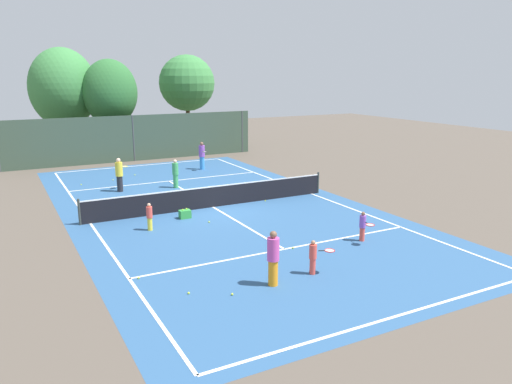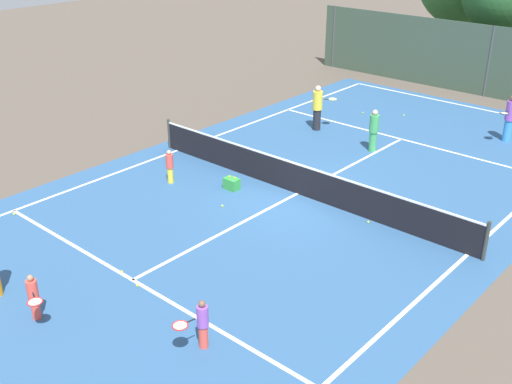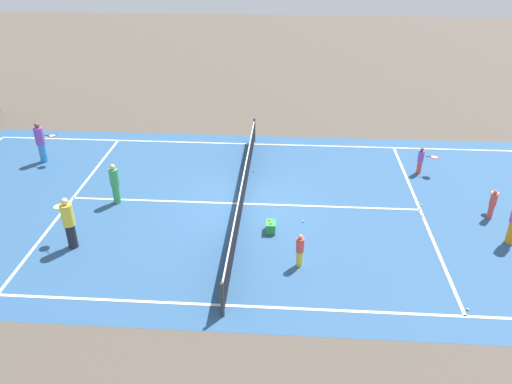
{
  "view_description": "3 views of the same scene",
  "coord_description": "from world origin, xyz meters",
  "px_view_note": "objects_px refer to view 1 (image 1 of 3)",
  "views": [
    {
      "loc": [
        -8.67,
        -20.55,
        6.09
      ],
      "look_at": [
        0.87,
        -2.63,
        1.19
      ],
      "focal_mm": 34.82,
      "sensor_mm": 36.0,
      "label": 1
    },
    {
      "loc": [
        10.4,
        -13.76,
        8.2
      ],
      "look_at": [
        0.43,
        -2.43,
        1.06
      ],
      "focal_mm": 43.33,
      "sensor_mm": 36.0,
      "label": 2
    },
    {
      "loc": [
        -15.89,
        -1.55,
        9.31
      ],
      "look_at": [
        -1.41,
        -0.57,
        1.3
      ],
      "focal_mm": 35.31,
      "sensor_mm": 36.0,
      "label": 3
    }
  ],
  "objects_px": {
    "player_1": "(314,256)",
    "tennis_ball_9": "(139,278)",
    "player_2": "(175,173)",
    "player_4": "(273,258)",
    "tennis_ball_4": "(209,222)",
    "tennis_ball_3": "(135,175)",
    "player_5": "(202,155)",
    "player_3": "(363,226)",
    "ball_crate": "(185,214)",
    "tennis_ball_7": "(232,294)",
    "player_0": "(119,174)",
    "tennis_ball_8": "(81,185)",
    "tennis_ball_6": "(293,248)",
    "tennis_ball_0": "(113,180)",
    "tennis_ball_5": "(273,250)",
    "tennis_ball_2": "(265,201)",
    "tennis_ball_1": "(189,293)",
    "player_6": "(150,216)"
  },
  "relations": [
    {
      "from": "player_0",
      "to": "tennis_ball_3",
      "type": "bearing_deg",
      "value": 65.17
    },
    {
      "from": "player_3",
      "to": "tennis_ball_7",
      "type": "height_order",
      "value": "player_3"
    },
    {
      "from": "player_1",
      "to": "player_3",
      "type": "bearing_deg",
      "value": 26.98
    },
    {
      "from": "player_1",
      "to": "tennis_ball_7",
      "type": "bearing_deg",
      "value": -176.25
    },
    {
      "from": "tennis_ball_4",
      "to": "tennis_ball_8",
      "type": "distance_m",
      "value": 10.49
    },
    {
      "from": "player_1",
      "to": "player_4",
      "type": "distance_m",
      "value": 1.56
    },
    {
      "from": "player_6",
      "to": "tennis_ball_9",
      "type": "xyz_separation_m",
      "value": [
        -1.68,
        -4.5,
        -0.54
      ]
    },
    {
      "from": "tennis_ball_3",
      "to": "tennis_ball_4",
      "type": "relative_size",
      "value": 1.0
    },
    {
      "from": "player_5",
      "to": "tennis_ball_8",
      "type": "bearing_deg",
      "value": -171.52
    },
    {
      "from": "player_2",
      "to": "tennis_ball_7",
      "type": "distance_m",
      "value": 13.89
    },
    {
      "from": "player_1",
      "to": "tennis_ball_9",
      "type": "relative_size",
      "value": 16.66
    },
    {
      "from": "player_3",
      "to": "tennis_ball_0",
      "type": "relative_size",
      "value": 17.01
    },
    {
      "from": "tennis_ball_1",
      "to": "tennis_ball_9",
      "type": "bearing_deg",
      "value": 119.32
    },
    {
      "from": "tennis_ball_2",
      "to": "player_1",
      "type": "bearing_deg",
      "value": -109.5
    },
    {
      "from": "tennis_ball_7",
      "to": "ball_crate",
      "type": "bearing_deg",
      "value": 79.4
    },
    {
      "from": "tennis_ball_2",
      "to": "tennis_ball_3",
      "type": "distance_m",
      "value": 9.98
    },
    {
      "from": "tennis_ball_8",
      "to": "tennis_ball_9",
      "type": "bearing_deg",
      "value": -92.46
    },
    {
      "from": "tennis_ball_2",
      "to": "tennis_ball_1",
      "type": "bearing_deg",
      "value": -130.82
    },
    {
      "from": "tennis_ball_3",
      "to": "player_5",
      "type": "bearing_deg",
      "value": -1.52
    },
    {
      "from": "player_1",
      "to": "tennis_ball_4",
      "type": "height_order",
      "value": "player_1"
    },
    {
      "from": "player_5",
      "to": "tennis_ball_0",
      "type": "xyz_separation_m",
      "value": [
        -5.84,
        -0.72,
        -0.88
      ]
    },
    {
      "from": "tennis_ball_3",
      "to": "tennis_ball_5",
      "type": "height_order",
      "value": "same"
    },
    {
      "from": "player_5",
      "to": "tennis_ball_3",
      "type": "xyz_separation_m",
      "value": [
        -4.35,
        0.12,
        -0.88
      ]
    },
    {
      "from": "player_4",
      "to": "player_6",
      "type": "distance_m",
      "value": 7.02
    },
    {
      "from": "player_2",
      "to": "player_4",
      "type": "xyz_separation_m",
      "value": [
        -1.68,
        -13.47,
        0.06
      ]
    },
    {
      "from": "tennis_ball_0",
      "to": "tennis_ball_2",
      "type": "xyz_separation_m",
      "value": [
        5.47,
        -8.31,
        0.0
      ]
    },
    {
      "from": "tennis_ball_7",
      "to": "tennis_ball_8",
      "type": "xyz_separation_m",
      "value": [
        -1.41,
        16.59,
        0.0
      ]
    },
    {
      "from": "player_2",
      "to": "tennis_ball_9",
      "type": "bearing_deg",
      "value": -114.35
    },
    {
      "from": "player_1",
      "to": "player_3",
      "type": "distance_m",
      "value": 3.76
    },
    {
      "from": "player_0",
      "to": "tennis_ball_8",
      "type": "relative_size",
      "value": 26.93
    },
    {
      "from": "tennis_ball_8",
      "to": "tennis_ball_7",
      "type": "bearing_deg",
      "value": -85.15
    },
    {
      "from": "tennis_ball_6",
      "to": "tennis_ball_0",
      "type": "bearing_deg",
      "value": 101.97
    },
    {
      "from": "player_6",
      "to": "tennis_ball_1",
      "type": "xyz_separation_m",
      "value": [
        -0.71,
        -6.22,
        -0.54
      ]
    },
    {
      "from": "player_4",
      "to": "tennis_ball_2",
      "type": "height_order",
      "value": "player_4"
    },
    {
      "from": "player_3",
      "to": "tennis_ball_3",
      "type": "bearing_deg",
      "value": 105.15
    },
    {
      "from": "tennis_ball_6",
      "to": "player_6",
      "type": "bearing_deg",
      "value": 130.89
    },
    {
      "from": "player_0",
      "to": "tennis_ball_5",
      "type": "relative_size",
      "value": 26.93
    },
    {
      "from": "tennis_ball_2",
      "to": "tennis_ball_9",
      "type": "height_order",
      "value": "same"
    },
    {
      "from": "player_1",
      "to": "tennis_ball_0",
      "type": "height_order",
      "value": "player_1"
    },
    {
      "from": "player_3",
      "to": "tennis_ball_2",
      "type": "bearing_deg",
      "value": 92.83
    },
    {
      "from": "player_6",
      "to": "tennis_ball_6",
      "type": "xyz_separation_m",
      "value": [
        3.87,
        -4.46,
        -0.54
      ]
    },
    {
      "from": "player_4",
      "to": "tennis_ball_9",
      "type": "bearing_deg",
      "value": 145.65
    },
    {
      "from": "tennis_ball_4",
      "to": "tennis_ball_7",
      "type": "bearing_deg",
      "value": -107.5
    },
    {
      "from": "player_4",
      "to": "tennis_ball_4",
      "type": "relative_size",
      "value": 25.29
    },
    {
      "from": "player_4",
      "to": "tennis_ball_4",
      "type": "xyz_separation_m",
      "value": [
        0.76,
        6.65,
        -0.82
      ]
    },
    {
      "from": "player_1",
      "to": "tennis_ball_9",
      "type": "bearing_deg",
      "value": 156.05
    },
    {
      "from": "player_1",
      "to": "tennis_ball_8",
      "type": "bearing_deg",
      "value": 104.67
    },
    {
      "from": "player_6",
      "to": "tennis_ball_4",
      "type": "distance_m",
      "value": 2.52
    },
    {
      "from": "ball_crate",
      "to": "tennis_ball_5",
      "type": "relative_size",
      "value": 7.23
    },
    {
      "from": "player_3",
      "to": "ball_crate",
      "type": "bearing_deg",
      "value": 128.91
    }
  ]
}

